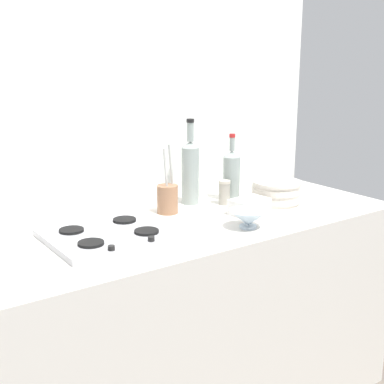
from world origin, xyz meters
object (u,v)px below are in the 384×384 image
wine_bottle_leftmost (232,175)px  utensil_crock (168,198)px  stovetop_hob (109,235)px  plate_stack (276,192)px  butter_dish (249,206)px  condiment_jar_front (224,192)px  mixing_bowl (248,218)px  wine_bottle_mid_left (190,171)px

wine_bottle_leftmost → utensil_crock: (-0.36, -0.01, -0.06)m
stovetop_hob → plate_stack: bearing=-0.1°
stovetop_hob → utensil_crock: bearing=23.3°
plate_stack → butter_dish: plate_stack is taller
utensil_crock → condiment_jar_front: 0.29m
stovetop_hob → utensil_crock: (0.35, 0.15, 0.05)m
stovetop_hob → condiment_jar_front: 0.65m
butter_dish → condiment_jar_front: bearing=87.4°
plate_stack → condiment_jar_front: bearing=149.6°
mixing_bowl → utensil_crock: size_ratio=0.51×
butter_dish → wine_bottle_leftmost: bearing=69.7°
plate_stack → mixing_bowl: size_ratio=1.49×
wine_bottle_leftmost → utensil_crock: wine_bottle_leftmost is taller
plate_stack → wine_bottle_leftmost: wine_bottle_leftmost is taller
stovetop_hob → wine_bottle_leftmost: bearing=12.7°
wine_bottle_mid_left → butter_dish: size_ratio=2.42×
utensil_crock → mixing_bowl: bearing=-67.4°
butter_dish → utensil_crock: (-0.28, 0.21, 0.03)m
wine_bottle_mid_left → wine_bottle_leftmost: bearing=-18.4°
condiment_jar_front → wine_bottle_mid_left: bearing=137.9°
stovetop_hob → wine_bottle_leftmost: 0.73m
plate_stack → condiment_jar_front: condiment_jar_front is taller
wine_bottle_mid_left → condiment_jar_front: bearing=-42.1°
utensil_crock → condiment_jar_front: (0.28, -0.03, -0.01)m
condiment_jar_front → plate_stack: bearing=-30.4°
plate_stack → utensil_crock: 0.51m
wine_bottle_leftmost → wine_bottle_mid_left: wine_bottle_mid_left is taller
stovetop_hob → butter_dish: (0.63, -0.06, 0.02)m
butter_dish → utensil_crock: utensil_crock is taller
utensil_crock → wine_bottle_mid_left: bearing=23.0°
wine_bottle_leftmost → butter_dish: wine_bottle_leftmost is taller
stovetop_hob → wine_bottle_mid_left: bearing=23.2°
plate_stack → condiment_jar_front: size_ratio=2.06×
wine_bottle_mid_left → utensil_crock: size_ratio=1.29×
wine_bottle_leftmost → utensil_crock: size_ratio=1.04×
utensil_crock → plate_stack: bearing=-17.3°
wine_bottle_leftmost → wine_bottle_mid_left: 0.20m
wine_bottle_leftmost → mixing_bowl: 0.43m
stovetop_hob → butter_dish: size_ratio=2.76×
condiment_jar_front → mixing_bowl: bearing=-113.1°
wine_bottle_mid_left → condiment_jar_front: size_ratio=3.48×
stovetop_hob → utensil_crock: 0.39m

